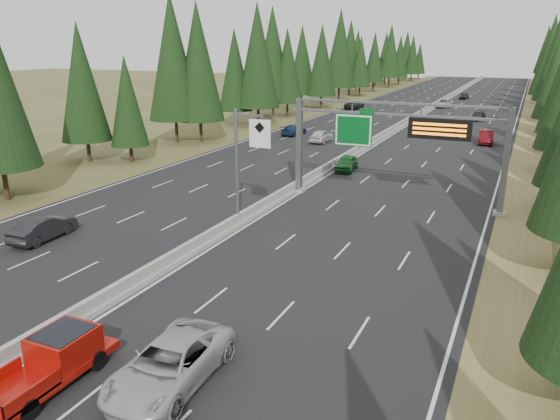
{
  "coord_description": "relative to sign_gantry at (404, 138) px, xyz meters",
  "views": [
    {
      "loc": [
        17.34,
        -6.15,
        12.13
      ],
      "look_at": [
        5.44,
        20.0,
        3.31
      ],
      "focal_mm": 35.0,
      "sensor_mm": 36.0,
      "label": 1
    }
  ],
  "objects": [
    {
      "name": "road",
      "position": [
        -8.92,
        45.12,
        -5.23
      ],
      "size": [
        32.0,
        260.0,
        0.08
      ],
      "primitive_type": "cube",
      "color": "black",
      "rests_on": "ground"
    },
    {
      "name": "shoulder_left",
      "position": [
        -26.72,
        45.12,
        -5.24
      ],
      "size": [
        3.6,
        260.0,
        0.06
      ],
      "primitive_type": "cube",
      "color": "#4A4B23",
      "rests_on": "ground"
    },
    {
      "name": "sign_gantry",
      "position": [
        0.0,
        0.0,
        0.0
      ],
      "size": [
        16.75,
        0.98,
        7.8
      ],
      "color": "slate",
      "rests_on": "road"
    },
    {
      "name": "car_ahead_white",
      "position": [
        -7.02,
        70.26,
        -4.41
      ],
      "size": [
        2.89,
        5.73,
        1.56
      ],
      "primitive_type": "imported",
      "rotation": [
        0.0,
        0.0,
        -0.06
      ],
      "color": "#B7B7B7",
      "rests_on": "road"
    },
    {
      "name": "car_ahead_dkgrey",
      "position": [
        0.82,
        53.48,
        -4.51
      ],
      "size": [
        2.25,
        4.82,
        1.36
      ],
      "primitive_type": "imported",
      "rotation": [
        0.0,
        0.0,
        -0.07
      ],
      "color": "black",
      "rests_on": "road"
    },
    {
      "name": "silver_minivan",
      "position": [
        -2.43,
        -26.88,
        -4.36
      ],
      "size": [
        2.99,
        6.09,
        1.66
      ],
      "primitive_type": "imported",
      "rotation": [
        0.0,
        0.0,
        0.04
      ],
      "color": "#AEAFB3",
      "rests_on": "road"
    },
    {
      "name": "tree_row_left",
      "position": [
        -31.01,
        36.74,
        4.08
      ],
      "size": [
        11.1,
        241.93,
        18.98
      ],
      "color": "black",
      "rests_on": "ground"
    },
    {
      "name": "red_pickup",
      "position": [
        -6.39,
        -28.43,
        -4.19
      ],
      "size": [
        1.97,
        5.53,
        1.8
      ],
      "color": "black",
      "rests_on": "road"
    },
    {
      "name": "car_ahead_dkred",
      "position": [
        3.79,
        31.12,
        -4.37
      ],
      "size": [
        2.1,
        5.07,
        1.63
      ],
      "primitive_type": "imported",
      "rotation": [
        0.0,
        0.0,
        0.08
      ],
      "color": "#580C12",
      "rests_on": "road"
    },
    {
      "name": "car_onc_far",
      "position": [
        -22.24,
        60.54,
        -4.44
      ],
      "size": [
        2.81,
        5.52,
        1.5
      ],
      "primitive_type": "imported",
      "rotation": [
        0.0,
        0.0,
        3.08
      ],
      "color": "black",
      "rests_on": "road"
    },
    {
      "name": "car_onc_blue",
      "position": [
        -20.61,
        27.27,
        -4.5
      ],
      "size": [
        2.37,
        4.89,
        1.37
      ],
      "primitive_type": "imported",
      "rotation": [
        0.0,
        0.0,
        3.05
      ],
      "color": "navy",
      "rests_on": "road"
    },
    {
      "name": "car_onc_near",
      "position": [
        -18.92,
        -17.41,
        -4.42
      ],
      "size": [
        1.95,
        4.77,
        1.54
      ],
      "primitive_type": "imported",
      "rotation": [
        0.0,
        0.0,
        3.21
      ],
      "color": "black",
      "rests_on": "road"
    },
    {
      "name": "hov_sign_pole",
      "position": [
        -8.33,
        -9.92,
        -0.54
      ],
      "size": [
        2.8,
        0.5,
        8.0
      ],
      "color": "slate",
      "rests_on": "road"
    },
    {
      "name": "car_ahead_green",
      "position": [
        -7.42,
        9.61,
        -4.46
      ],
      "size": [
        2.17,
        4.46,
        1.47
      ],
      "primitive_type": "imported",
      "rotation": [
        0.0,
        0.0,
        0.1
      ],
      "color": "#155F20",
      "rests_on": "road"
    },
    {
      "name": "shoulder_right",
      "position": [
        8.88,
        45.12,
        -5.24
      ],
      "size": [
        3.6,
        260.0,
        0.06
      ],
      "primitive_type": "cube",
      "color": "olive",
      "rests_on": "ground"
    },
    {
      "name": "car_onc_white",
      "position": [
        -15.25,
        23.6,
        -4.39
      ],
      "size": [
        1.95,
        4.7,
        1.59
      ],
      "primitive_type": "imported",
      "rotation": [
        0.0,
        0.0,
        3.13
      ],
      "color": "silver",
      "rests_on": "road"
    },
    {
      "name": "median_barrier",
      "position": [
        -8.92,
        45.12,
        -4.85
      ],
      "size": [
        0.7,
        260.0,
        0.85
      ],
      "color": "gray",
      "rests_on": "road"
    },
    {
      "name": "car_ahead_far",
      "position": [
        -5.42,
        88.71,
        -4.45
      ],
      "size": [
        1.8,
        4.35,
        1.48
      ],
      "primitive_type": "imported",
      "rotation": [
        0.0,
        0.0,
        -0.01
      ],
      "color": "black",
      "rests_on": "road"
    }
  ]
}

